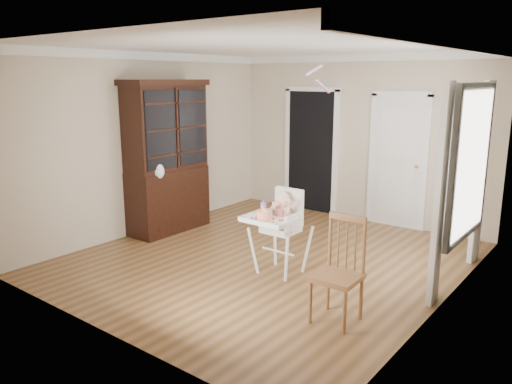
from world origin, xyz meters
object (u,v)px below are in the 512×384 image
Objects in this scene: cake at (264,215)px; sippy_cup at (264,208)px; china_cabinet at (167,157)px; dining_chair at (339,273)px; high_chair at (280,222)px.

sippy_cup reaches higher than cake.
dining_chair is (3.53, -1.04, -0.67)m from china_cabinet.
high_chair reaches higher than cake.
high_chair is at bearing -9.25° from china_cabinet.
dining_chair reaches higher than sippy_cup.
sippy_cup is at bearing 155.37° from dining_chair.
china_cabinet is at bearing 167.53° from sippy_cup.
cake is (-0.04, -0.27, 0.14)m from high_chair.
dining_chair is (1.14, -0.65, -0.16)m from high_chair.
china_cabinet is at bearing 164.27° from cake.
sippy_cup is 0.18× the size of dining_chair.
sippy_cup is 0.08× the size of china_cabinet.
china_cabinet reaches higher than cake.
cake is at bearing 160.26° from dining_chair.
china_cabinet is at bearing 171.11° from high_chair.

